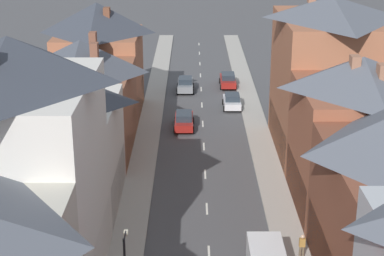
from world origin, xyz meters
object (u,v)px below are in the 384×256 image
car_near_blue (229,101)px  car_mid_black (181,120)px  pedestrian_mid_right (299,245)px  car_parked_left_a (183,84)px  car_near_silver (225,80)px

car_near_blue → car_mid_black: car_mid_black is taller
car_mid_black → car_near_blue: bearing=51.2°
pedestrian_mid_right → car_parked_left_a: bearing=101.5°
pedestrian_mid_right → car_near_blue: bearing=94.7°
car_near_blue → pedestrian_mid_right: size_ratio=2.37×
car_near_blue → pedestrian_mid_right: 29.83m
car_parked_left_a → car_near_blue: bearing=-51.7°
car_mid_black → car_parked_left_a: bearing=90.0°
car_mid_black → pedestrian_mid_right: pedestrian_mid_right is taller
car_near_silver → car_mid_black: car_near_silver is taller
car_near_blue → car_near_silver: bearing=90.0°
car_parked_left_a → car_mid_black: (0.00, -12.32, -0.02)m
car_mid_black → pedestrian_mid_right: size_ratio=2.81×
car_near_blue → car_parked_left_a: 7.91m
car_near_blue → pedestrian_mid_right: bearing=-85.3°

